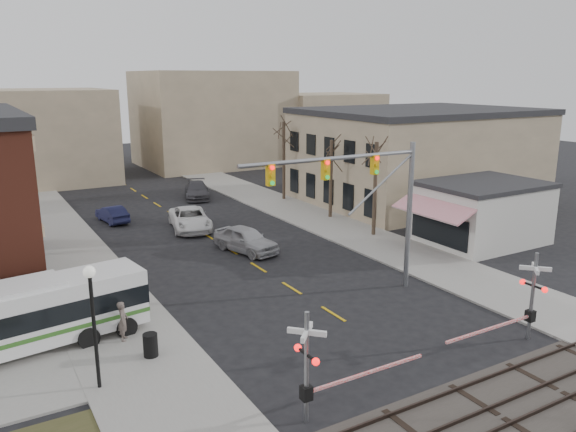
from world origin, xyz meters
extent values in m
plane|color=black|center=(0.00, 0.00, 0.00)|extent=(160.00, 160.00, 0.00)
cube|color=gray|center=(-9.50, 20.00, 0.06)|extent=(5.00, 60.00, 0.12)
cube|color=gray|center=(9.50, 20.00, 0.06)|extent=(5.00, 60.00, 0.12)
cube|color=#332D28|center=(0.00, -8.00, 0.03)|extent=(160.00, 5.00, 0.06)
cube|color=#2D231E|center=(0.00, -7.52, 0.12)|extent=(160.00, 0.08, 0.14)
cube|color=#2D231E|center=(0.00, -6.08, 0.12)|extent=(160.00, 0.08, 0.14)
cube|color=#2D231E|center=(0.00, -8.48, 0.12)|extent=(160.00, 0.08, 0.14)
cube|color=tan|center=(-11.95, 16.00, 4.30)|extent=(0.10, 15.00, 0.50)
cube|color=tan|center=(-11.95, 16.00, 8.40)|extent=(0.10, 15.00, 0.70)
cube|color=black|center=(-11.95, 16.00, 1.80)|extent=(0.08, 13.00, 2.60)
cube|color=gray|center=(22.00, 20.00, 4.00)|extent=(20.00, 15.00, 8.00)
cube|color=#262628|center=(22.00, 20.00, 8.25)|extent=(20.30, 15.30, 0.50)
cube|color=beige|center=(16.00, 7.00, 2.00)|extent=(8.00, 6.00, 4.00)
cube|color=#262628|center=(16.00, 7.00, 4.15)|extent=(8.20, 6.20, 0.30)
cube|color=#B4162D|center=(11.20, 7.00, 3.00)|extent=(1.68, 6.00, 0.87)
cylinder|color=#382B21|center=(10.50, 12.00, 3.50)|extent=(0.28, 0.28, 6.75)
cylinder|color=#382B21|center=(10.80, 18.00, 3.27)|extent=(0.28, 0.28, 6.30)
cylinder|color=#382B21|center=(11.00, 26.00, 3.72)|extent=(0.28, 0.28, 7.20)
cube|color=silver|center=(-14.04, 5.15, 1.68)|extent=(11.52, 3.99, 2.47)
cube|color=black|center=(-14.04, 5.15, 1.83)|extent=(11.56, 4.03, 0.85)
cube|color=#2F6220|center=(-14.04, 5.15, 1.08)|extent=(11.56, 4.03, 0.19)
cylinder|color=black|center=(-14.04, 5.15, 0.47)|extent=(1.27, 2.55, 0.94)
cylinder|color=gray|center=(5.66, 3.13, 4.00)|extent=(0.28, 0.28, 8.00)
cylinder|color=gray|center=(0.60, 3.13, 7.50)|extent=(10.13, 0.20, 0.20)
cube|color=gold|center=(3.16, 3.13, 7.00)|extent=(0.35, 0.30, 1.00)
cube|color=gold|center=(0.16, 3.13, 7.00)|extent=(0.35, 0.30, 1.00)
cube|color=gold|center=(-2.84, 3.13, 7.00)|extent=(0.35, 0.30, 1.00)
cylinder|color=gray|center=(-5.87, -4.83, 2.00)|extent=(0.16, 0.16, 4.00)
cube|color=silver|center=(-5.87, -4.83, 3.30)|extent=(1.00, 1.00, 0.18)
cube|color=silver|center=(-5.87, -4.83, 3.30)|extent=(1.00, 1.00, 0.18)
sphere|color=#FF0C0C|center=(-5.87, -5.38, 2.50)|extent=(0.26, 0.26, 0.26)
sphere|color=#FF0C0C|center=(-5.87, -4.28, 2.50)|extent=(0.26, 0.26, 0.26)
cube|color=black|center=(-5.87, -4.83, 1.10)|extent=(0.35, 0.35, 0.50)
cube|color=#FF0C0C|center=(-3.27, -4.83, 1.10)|extent=(5.00, 0.10, 0.10)
cylinder|color=gray|center=(5.94, -4.56, 2.00)|extent=(0.16, 0.16, 4.00)
cube|color=silver|center=(5.94, -4.56, 3.30)|extent=(1.00, 1.00, 0.18)
cube|color=silver|center=(5.94, -4.56, 3.30)|extent=(1.00, 1.00, 0.18)
sphere|color=#FF0C0C|center=(5.94, -5.11, 2.50)|extent=(0.26, 0.26, 0.26)
sphere|color=#FF0C0C|center=(5.94, -4.01, 2.50)|extent=(0.26, 0.26, 0.26)
cube|color=black|center=(5.94, -4.56, 1.10)|extent=(0.35, 0.35, 0.50)
cube|color=#FF0C0C|center=(3.34, -4.56, 1.10)|extent=(5.00, 0.10, 0.10)
cylinder|color=black|center=(-11.43, 0.75, 2.31)|extent=(0.14, 0.14, 4.37)
sphere|color=silver|center=(-11.43, 0.75, 4.64)|extent=(0.44, 0.44, 0.44)
cylinder|color=black|center=(-9.06, 2.12, 0.61)|extent=(0.60, 0.60, 0.98)
imported|color=#9C9DA1|center=(0.77, 13.27, 0.85)|extent=(3.27, 5.34, 1.70)
imported|color=#191B3E|center=(-5.00, 25.71, 0.66)|extent=(1.92, 4.17, 1.33)
imported|color=silver|center=(-0.39, 20.51, 0.81)|extent=(3.86, 6.29, 1.63)
imported|color=#454449|center=(4.20, 30.91, 0.77)|extent=(3.75, 5.72, 1.54)
imported|color=#5D514B|center=(-9.63, 4.16, 1.01)|extent=(0.64, 0.76, 1.78)
imported|color=#2C2E4D|center=(-9.95, 8.40, 1.05)|extent=(1.14, 1.07, 1.86)
camera|label=1|loc=(-14.81, -18.92, 11.32)|focal=35.00mm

